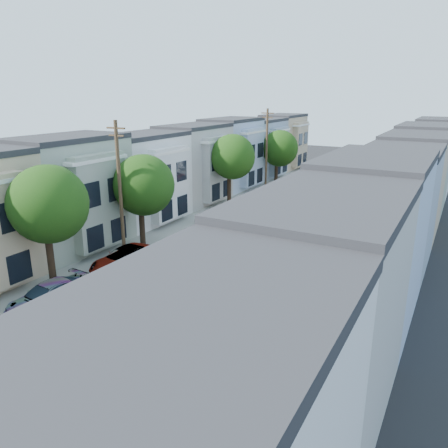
# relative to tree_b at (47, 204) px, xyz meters

# --- Properties ---
(ground) EXTENTS (160.00, 160.00, 0.00)m
(ground) POSITION_rel_tree_b_xyz_m (6.30, 4.26, -5.58)
(ground) COLOR black
(ground) RESTS_ON ground
(road_slab) EXTENTS (12.00, 70.00, 0.02)m
(road_slab) POSITION_rel_tree_b_xyz_m (6.30, 19.26, -5.57)
(road_slab) COLOR black
(road_slab) RESTS_ON ground
(curb_left) EXTENTS (0.30, 70.00, 0.15)m
(curb_left) POSITION_rel_tree_b_xyz_m (0.25, 19.26, -5.51)
(curb_left) COLOR gray
(curb_left) RESTS_ON ground
(curb_right) EXTENTS (0.30, 70.00, 0.15)m
(curb_right) POSITION_rel_tree_b_xyz_m (12.35, 19.26, -5.51)
(curb_right) COLOR gray
(curb_right) RESTS_ON ground
(sidewalk_left) EXTENTS (2.60, 70.00, 0.15)m
(sidewalk_left) POSITION_rel_tree_b_xyz_m (-1.05, 19.26, -5.51)
(sidewalk_left) COLOR gray
(sidewalk_left) RESTS_ON ground
(sidewalk_right) EXTENTS (2.60, 70.00, 0.15)m
(sidewalk_right) POSITION_rel_tree_b_xyz_m (13.65, 19.26, -5.51)
(sidewalk_right) COLOR gray
(sidewalk_right) RESTS_ON ground
(centerline) EXTENTS (0.12, 70.00, 0.01)m
(centerline) POSITION_rel_tree_b_xyz_m (6.30, 19.26, -5.58)
(centerline) COLOR gold
(centerline) RESTS_ON ground
(townhouse_row_left) EXTENTS (5.00, 70.00, 8.50)m
(townhouse_row_left) POSITION_rel_tree_b_xyz_m (-4.85, 19.26, -5.58)
(townhouse_row_left) COLOR #8C99AC
(townhouse_row_left) RESTS_ON ground
(townhouse_row_right) EXTENTS (5.00, 70.00, 8.50)m
(townhouse_row_right) POSITION_rel_tree_b_xyz_m (17.45, 19.26, -5.58)
(townhouse_row_right) COLOR #8C99AC
(townhouse_row_right) RESTS_ON ground
(tree_b) EXTENTS (4.70, 4.70, 7.96)m
(tree_b) POSITION_rel_tree_b_xyz_m (0.00, 0.00, 0.00)
(tree_b) COLOR black
(tree_b) RESTS_ON ground
(tree_c) EXTENTS (4.70, 4.70, 7.52)m
(tree_c) POSITION_rel_tree_b_xyz_m (0.00, 8.79, -0.44)
(tree_c) COLOR black
(tree_c) RESTS_ON ground
(tree_d) EXTENTS (4.70, 4.70, 7.89)m
(tree_d) POSITION_rel_tree_b_xyz_m (0.00, 23.28, -0.07)
(tree_d) COLOR black
(tree_d) RESTS_ON ground
(tree_e) EXTENTS (4.70, 4.70, 7.37)m
(tree_e) POSITION_rel_tree_b_xyz_m (0.00, 36.34, -0.59)
(tree_e) COLOR black
(tree_e) RESTS_ON ground
(tree_far_r) EXTENTS (2.77, 2.77, 5.44)m
(tree_far_r) POSITION_rel_tree_b_xyz_m (13.19, 33.56, -1.60)
(tree_far_r) COLOR black
(tree_far_r) RESTS_ON ground
(utility_pole_near) EXTENTS (1.60, 0.26, 10.00)m
(utility_pole_near) POSITION_rel_tree_b_xyz_m (0.00, 6.26, -0.43)
(utility_pole_near) COLOR #42301E
(utility_pole_near) RESTS_ON ground
(utility_pole_far) EXTENTS (1.60, 0.26, 10.00)m
(utility_pole_far) POSITION_rel_tree_b_xyz_m (0.00, 32.26, -0.43)
(utility_pole_far) COLOR #42301E
(utility_pole_far) RESTS_ON ground
(fedex_truck) EXTENTS (2.41, 6.26, 3.00)m
(fedex_truck) POSITION_rel_tree_b_xyz_m (8.48, 18.40, -3.90)
(fedex_truck) COLOR white
(fedex_truck) RESTS_ON ground
(lead_sedan) EXTENTS (2.12, 4.95, 1.48)m
(lead_sedan) POSITION_rel_tree_b_xyz_m (8.47, 25.56, -4.84)
(lead_sedan) COLOR black
(lead_sedan) RESTS_ON ground
(parked_left_b) EXTENTS (2.33, 4.96, 1.45)m
(parked_left_b) POSITION_rel_tree_b_xyz_m (1.40, -1.82, -4.86)
(parked_left_b) COLOR black
(parked_left_b) RESTS_ON ground
(parked_left_c) EXTENTS (2.68, 5.53, 1.52)m
(parked_left_c) POSITION_rel_tree_b_xyz_m (1.40, 4.71, -4.82)
(parked_left_c) COLOR silver
(parked_left_c) RESTS_ON ground
(parked_left_d) EXTENTS (2.31, 4.97, 1.38)m
(parked_left_d) POSITION_rel_tree_b_xyz_m (1.40, 17.51, -4.89)
(parked_left_d) COLOR #330402
(parked_left_d) RESTS_ON ground
(parked_right_a) EXTENTS (1.87, 4.46, 1.45)m
(parked_right_a) POSITION_rel_tree_b_xyz_m (11.20, -2.55, -4.86)
(parked_right_a) COLOR #3E4346
(parked_right_a) RESTS_ON ground
(parked_right_b) EXTENTS (2.01, 4.38, 1.29)m
(parked_right_b) POSITION_rel_tree_b_xyz_m (11.20, 1.99, -4.94)
(parked_right_b) COLOR silver
(parked_right_b) RESTS_ON ground
(parked_right_c) EXTENTS (1.53, 3.79, 1.24)m
(parked_right_c) POSITION_rel_tree_b_xyz_m (11.20, 23.22, -4.96)
(parked_right_c) COLOR black
(parked_right_c) RESTS_ON ground
(parked_right_d) EXTENTS (2.66, 5.32, 1.45)m
(parked_right_d) POSITION_rel_tree_b_xyz_m (11.20, 31.00, -4.86)
(parked_right_d) COLOR black
(parked_right_d) RESTS_ON ground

